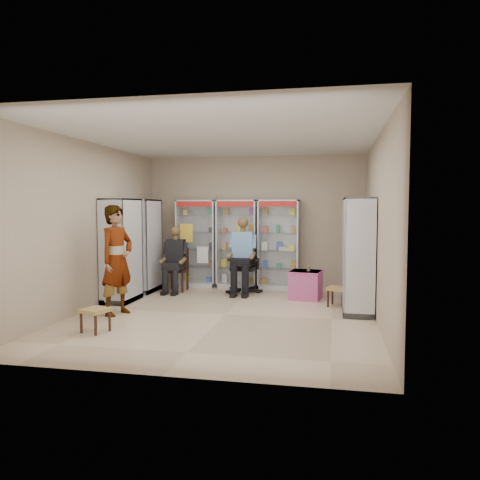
% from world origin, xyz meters
% --- Properties ---
extents(floor, '(6.00, 6.00, 0.00)m').
position_xyz_m(floor, '(0.00, 0.00, 0.00)').
color(floor, '#C8AC8B').
rests_on(floor, ground).
extents(room_shell, '(5.02, 6.02, 3.01)m').
position_xyz_m(room_shell, '(0.00, 0.00, 1.97)').
color(room_shell, tan).
rests_on(room_shell, ground).
extents(cabinet_back_left, '(0.90, 0.50, 2.00)m').
position_xyz_m(cabinet_back_left, '(-1.30, 2.73, 1.00)').
color(cabinet_back_left, '#B4B6BC').
rests_on(cabinet_back_left, floor).
extents(cabinet_back_mid, '(0.90, 0.50, 2.00)m').
position_xyz_m(cabinet_back_mid, '(-0.35, 2.73, 1.00)').
color(cabinet_back_mid, '#A1A2A7').
rests_on(cabinet_back_mid, floor).
extents(cabinet_back_right, '(0.90, 0.50, 2.00)m').
position_xyz_m(cabinet_back_right, '(0.60, 2.73, 1.00)').
color(cabinet_back_right, silver).
rests_on(cabinet_back_right, floor).
extents(cabinet_right_far, '(0.90, 0.50, 2.00)m').
position_xyz_m(cabinet_right_far, '(2.23, 1.60, 1.00)').
color(cabinet_right_far, silver).
rests_on(cabinet_right_far, floor).
extents(cabinet_right_near, '(0.90, 0.50, 2.00)m').
position_xyz_m(cabinet_right_near, '(2.23, 0.50, 1.00)').
color(cabinet_right_near, '#A3A6AA').
rests_on(cabinet_right_near, floor).
extents(cabinet_left_far, '(0.90, 0.50, 2.00)m').
position_xyz_m(cabinet_left_far, '(-2.23, 1.80, 1.00)').
color(cabinet_left_far, silver).
rests_on(cabinet_left_far, floor).
extents(cabinet_left_near, '(0.90, 0.50, 2.00)m').
position_xyz_m(cabinet_left_near, '(-2.23, 0.70, 1.00)').
color(cabinet_left_near, '#B9BDC1').
rests_on(cabinet_left_near, floor).
extents(wooden_chair, '(0.42, 0.42, 0.94)m').
position_xyz_m(wooden_chair, '(-1.55, 2.00, 0.47)').
color(wooden_chair, black).
rests_on(wooden_chair, floor).
extents(seated_customer, '(0.44, 0.60, 1.34)m').
position_xyz_m(seated_customer, '(-1.55, 1.95, 0.67)').
color(seated_customer, black).
rests_on(seated_customer, floor).
extents(office_chair, '(0.66, 0.66, 1.20)m').
position_xyz_m(office_chair, '(-0.08, 2.08, 0.60)').
color(office_chair, black).
rests_on(office_chair, floor).
extents(seated_shopkeeper, '(0.51, 0.70, 1.52)m').
position_xyz_m(seated_shopkeeper, '(-0.08, 2.03, 0.76)').
color(seated_shopkeeper, '#6792CD').
rests_on(seated_shopkeeper, floor).
extents(pink_trunk, '(0.67, 0.65, 0.57)m').
position_xyz_m(pink_trunk, '(1.27, 1.65, 0.28)').
color(pink_trunk, '#BF4C9A').
rests_on(pink_trunk, floor).
extents(tea_glass, '(0.07, 0.07, 0.11)m').
position_xyz_m(tea_glass, '(1.33, 1.60, 0.62)').
color(tea_glass, '#511306').
rests_on(tea_glass, pink_trunk).
extents(woven_stool_a, '(0.45, 0.45, 0.36)m').
position_xyz_m(woven_stool_a, '(1.90, 1.05, 0.18)').
color(woven_stool_a, olive).
rests_on(woven_stool_a, floor).
extents(woven_stool_b, '(0.44, 0.44, 0.35)m').
position_xyz_m(woven_stool_b, '(-1.61, -1.48, 0.18)').
color(woven_stool_b, olive).
rests_on(woven_stool_b, floor).
extents(standing_man, '(0.64, 0.79, 1.87)m').
position_xyz_m(standing_man, '(-1.81, -0.35, 0.94)').
color(standing_man, gray).
rests_on(standing_man, floor).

